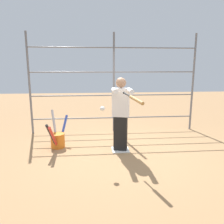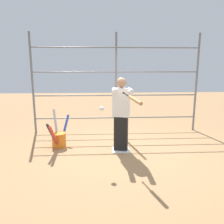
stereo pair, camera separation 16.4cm
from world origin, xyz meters
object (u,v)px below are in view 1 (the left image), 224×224
object	(u,v)px
batter	(121,112)
softball_in_flight	(102,109)
baseball_bat_swinging	(135,99)
bat_bucket	(57,139)

from	to	relation	value
batter	softball_in_flight	distance (m)	0.85
baseball_bat_swinging	softball_in_flight	distance (m)	0.67
batter	baseball_bat_swinging	bearing A→B (deg)	98.45
baseball_bat_swinging	bat_bucket	xyz separation A→B (m)	(1.65, -1.24, -1.14)
baseball_bat_swinging	batter	bearing A→B (deg)	-81.55
batter	softball_in_flight	size ratio (longest dim) A/B	17.92
baseball_bat_swinging	softball_in_flight	xyz separation A→B (m)	(0.59, -0.23, -0.22)
batter	bat_bucket	xyz separation A→B (m)	(1.52, -0.33, -0.70)
softball_in_flight	batter	bearing A→B (deg)	-123.64
batter	bat_bucket	distance (m)	1.70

